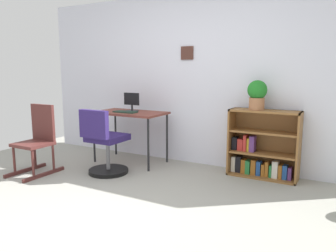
{
  "coord_description": "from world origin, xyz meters",
  "views": [
    {
      "loc": [
        2.02,
        -2.18,
        1.34
      ],
      "look_at": [
        -0.0,
        1.42,
        0.64
      ],
      "focal_mm": 35.2,
      "sensor_mm": 36.0,
      "label": 1
    }
  ],
  "objects": [
    {
      "name": "wall_back",
      "position": [
        -0.0,
        2.15,
        1.21
      ],
      "size": [
        5.2,
        0.12,
        2.42
      ],
      "color": "silver",
      "rests_on": "ground_plane"
    },
    {
      "name": "ground_plane",
      "position": [
        0.0,
        0.0,
        0.0
      ],
      "size": [
        6.24,
        6.24,
        0.0
      ],
      "primitive_type": "plane",
      "color": "gray"
    },
    {
      "name": "office_chair",
      "position": [
        -0.73,
        1.04,
        0.37
      ],
      "size": [
        0.52,
        0.55,
        0.86
      ],
      "color": "black",
      "rests_on": "ground_plane"
    },
    {
      "name": "monitor",
      "position": [
        -0.79,
        1.73,
        0.88
      ],
      "size": [
        0.25,
        0.19,
        0.27
      ],
      "color": "#262628",
      "rests_on": "desk"
    },
    {
      "name": "rocking_chair",
      "position": [
        -1.55,
        0.67,
        0.46
      ],
      "size": [
        0.42,
        0.64,
        0.9
      ],
      "color": "#502522",
      "rests_on": "ground_plane"
    },
    {
      "name": "keyboard",
      "position": [
        -0.79,
        1.58,
        0.76
      ],
      "size": [
        0.34,
        0.15,
        0.02
      ],
      "primitive_type": "cube",
      "color": "#1D352A",
      "rests_on": "desk"
    },
    {
      "name": "desk",
      "position": [
        -0.78,
        1.68,
        0.69
      ],
      "size": [
        1.03,
        0.59,
        0.75
      ],
      "color": "brown",
      "rests_on": "ground_plane"
    },
    {
      "name": "bookshelf_low",
      "position": [
        1.07,
        1.95,
        0.37
      ],
      "size": [
        0.86,
        0.3,
        0.86
      ],
      "color": "brown",
      "rests_on": "ground_plane"
    },
    {
      "name": "potted_plant_on_shelf",
      "position": [
        0.99,
        1.9,
        1.06
      ],
      "size": [
        0.24,
        0.24,
        0.37
      ],
      "color": "#9E6642",
      "rests_on": "bookshelf_low"
    }
  ]
}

